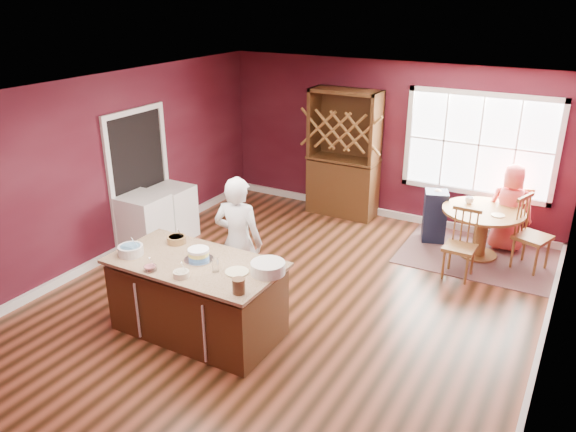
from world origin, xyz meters
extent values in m
plane|color=brown|center=(0.00, 0.00, 0.00)|extent=(7.00, 7.00, 0.00)
plane|color=white|center=(0.00, 0.00, 2.70)|extent=(7.00, 7.00, 0.00)
plane|color=#350711|center=(0.00, 3.50, 1.35)|extent=(6.00, 0.00, 6.00)
plane|color=#350711|center=(0.00, -3.50, 1.35)|extent=(6.00, 0.00, 6.00)
plane|color=#350711|center=(-3.00, 0.00, 1.35)|extent=(0.00, 7.00, 7.00)
plane|color=#350711|center=(3.00, 0.00, 1.35)|extent=(0.00, 7.00, 7.00)
cube|color=#452A15|center=(-0.61, -1.05, 0.41)|extent=(1.90, 0.96, 0.83)
cube|color=tan|center=(-0.61, -1.05, 0.90)|extent=(1.98, 1.04, 0.04)
cylinder|color=olive|center=(1.83, 2.64, 0.02)|extent=(0.56, 0.56, 0.04)
cylinder|color=olive|center=(1.83, 2.64, 0.35)|extent=(0.20, 0.20, 0.67)
cylinder|color=olive|center=(1.83, 2.64, 0.73)|extent=(1.19, 1.19, 0.04)
imported|color=silver|center=(-0.55, -0.27, 0.86)|extent=(0.69, 0.52, 1.71)
cylinder|color=white|center=(-1.36, -1.27, 0.98)|extent=(0.29, 0.29, 0.11)
cylinder|color=#A2763A|center=(-1.11, -0.76, 0.96)|extent=(0.23, 0.23, 0.09)
cylinder|color=silver|center=(-0.90, -1.46, 0.95)|extent=(0.15, 0.15, 0.06)
cylinder|color=beige|center=(-0.51, -1.41, 0.95)|extent=(0.17, 0.17, 0.06)
cylinder|color=white|center=(-0.26, -1.13, 1.00)|extent=(0.08, 0.08, 0.16)
cylinder|color=beige|center=(-0.05, -1.04, 0.93)|extent=(0.26, 0.26, 0.02)
cylinder|color=white|center=(0.25, -0.88, 0.98)|extent=(0.38, 0.38, 0.13)
cylinder|color=#4D3921|center=(0.22, -1.39, 1.00)|extent=(0.13, 0.13, 0.16)
cube|color=brown|center=(1.83, 2.64, 0.01)|extent=(2.25, 1.75, 0.01)
imported|color=#E94E4D|center=(2.14, 3.10, 0.68)|extent=(0.71, 0.50, 1.37)
cylinder|color=beige|center=(2.06, 2.50, 0.76)|extent=(0.19, 0.19, 0.01)
imported|color=white|center=(1.58, 2.81, 0.80)|extent=(0.14, 0.14, 0.10)
cube|color=#442910|center=(-0.69, 3.22, 1.11)|extent=(1.21, 0.50, 2.22)
cube|color=silver|center=(-2.64, 0.28, 0.46)|extent=(0.63, 0.61, 0.91)
cube|color=silver|center=(-2.64, 0.92, 0.43)|extent=(0.60, 0.58, 0.86)
camera|label=1|loc=(3.09, -5.47, 3.78)|focal=35.00mm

